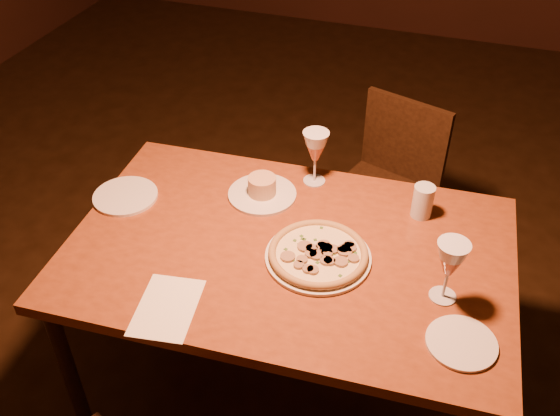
% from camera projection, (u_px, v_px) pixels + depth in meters
% --- Properties ---
extents(floor, '(7.00, 7.00, 0.00)m').
position_uv_depth(floor, '(323.00, 393.00, 2.36)').
color(floor, '#311E10').
rests_on(floor, ground).
extents(dining_table, '(1.41, 0.95, 0.73)m').
position_uv_depth(dining_table, '(289.00, 262.00, 1.96)').
color(dining_table, brown).
rests_on(dining_table, floor).
extents(chair_far, '(0.48, 0.48, 0.79)m').
position_uv_depth(chair_far, '(388.00, 183.00, 2.66)').
color(chair_far, black).
rests_on(chair_far, floor).
extents(pizza_plate, '(0.32, 0.32, 0.03)m').
position_uv_depth(pizza_plate, '(318.00, 254.00, 1.87)').
color(pizza_plate, silver).
rests_on(pizza_plate, dining_table).
extents(ramekin_saucer, '(0.23, 0.23, 0.07)m').
position_uv_depth(ramekin_saucer, '(262.00, 190.00, 2.11)').
color(ramekin_saucer, silver).
rests_on(ramekin_saucer, dining_table).
extents(wine_glass_far, '(0.09, 0.09, 0.20)m').
position_uv_depth(wine_glass_far, '(315.00, 158.00, 2.13)').
color(wine_glass_far, '#B7664C').
rests_on(wine_glass_far, dining_table).
extents(wine_glass_right, '(0.09, 0.09, 0.20)m').
position_uv_depth(wine_glass_right, '(448.00, 271.00, 1.70)').
color(wine_glass_right, '#B7664C').
rests_on(wine_glass_right, dining_table).
extents(water_tumbler, '(0.07, 0.07, 0.11)m').
position_uv_depth(water_tumbler, '(423.00, 201.00, 2.01)').
color(water_tumbler, silver).
rests_on(water_tumbler, dining_table).
extents(side_plate_left, '(0.22, 0.22, 0.01)m').
position_uv_depth(side_plate_left, '(125.00, 196.00, 2.11)').
color(side_plate_left, silver).
rests_on(side_plate_left, dining_table).
extents(side_plate_near, '(0.19, 0.19, 0.01)m').
position_uv_depth(side_plate_near, '(461.00, 343.00, 1.62)').
color(side_plate_near, silver).
rests_on(side_plate_near, dining_table).
extents(menu_card, '(0.19, 0.26, 0.00)m').
position_uv_depth(menu_card, '(167.00, 307.00, 1.73)').
color(menu_card, white).
rests_on(menu_card, dining_table).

